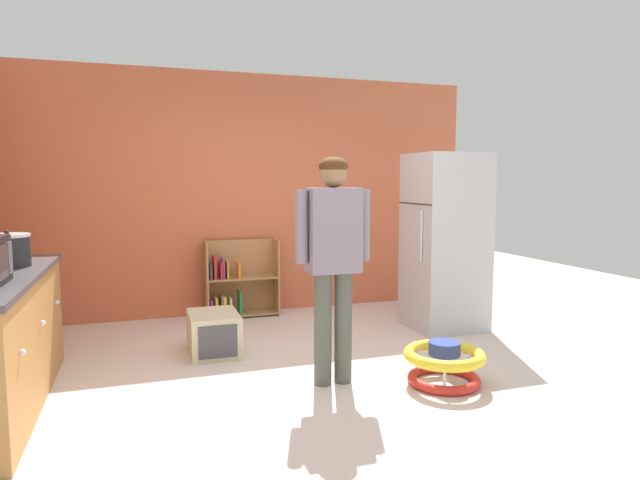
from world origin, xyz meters
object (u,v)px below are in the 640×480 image
(standing_person, at_px, (333,249))
(baby_walker, at_px, (444,363))
(refrigerator, at_px, (445,242))
(banana_bunch, at_px, (17,257))
(pet_carrier, at_px, (214,333))
(crock_pot, at_px, (8,250))
(bookshelf, at_px, (237,283))

(standing_person, height_order, baby_walker, standing_person)
(refrigerator, distance_m, banana_bunch, 3.84)
(pet_carrier, xyz_separation_m, crock_pot, (-1.47, -0.39, 0.84))
(banana_bunch, bearing_deg, standing_person, -22.30)
(standing_person, distance_m, pet_carrier, 1.49)
(baby_walker, bearing_deg, banana_bunch, 158.42)
(bookshelf, bearing_deg, crock_pot, -138.78)
(standing_person, relative_size, banana_bunch, 10.59)
(pet_carrier, xyz_separation_m, banana_bunch, (-1.48, -0.07, 0.75))
(bookshelf, distance_m, standing_person, 2.36)
(crock_pot, height_order, banana_bunch, crock_pot)
(bookshelf, height_order, standing_person, standing_person)
(bookshelf, relative_size, baby_walker, 1.41)
(bookshelf, xyz_separation_m, standing_person, (0.34, -2.25, 0.64))
(pet_carrier, bearing_deg, standing_person, -52.54)
(bookshelf, height_order, crock_pot, crock_pot)
(crock_pot, bearing_deg, baby_walker, -16.18)
(refrigerator, height_order, crock_pot, refrigerator)
(refrigerator, xyz_separation_m, standing_person, (-1.61, -1.11, 0.12))
(bookshelf, height_order, banana_bunch, banana_bunch)
(baby_walker, relative_size, pet_carrier, 1.09)
(refrigerator, distance_m, crock_pot, 3.87)
(baby_walker, distance_m, crock_pot, 3.24)
(baby_walker, height_order, banana_bunch, banana_bunch)
(baby_walker, bearing_deg, refrigerator, 59.19)
(standing_person, xyz_separation_m, baby_walker, (0.78, -0.28, -0.85))
(standing_person, distance_m, crock_pot, 2.30)
(refrigerator, distance_m, pet_carrier, 2.47)
(baby_walker, height_order, pet_carrier, pet_carrier)
(baby_walker, height_order, crock_pot, crock_pot)
(bookshelf, distance_m, banana_bunch, 2.38)
(refrigerator, relative_size, pet_carrier, 3.22)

